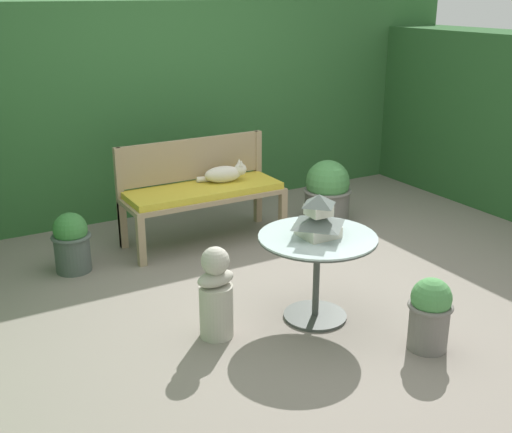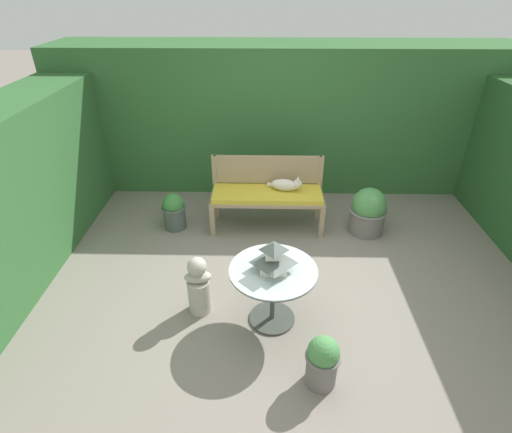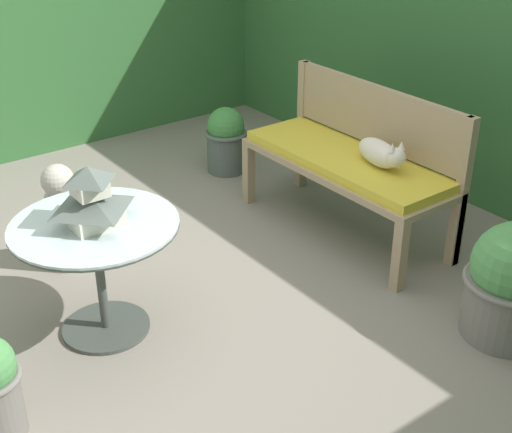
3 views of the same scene
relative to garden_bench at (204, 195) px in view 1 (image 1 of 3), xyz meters
name	(u,v)px [view 1 (image 1 of 3)]	position (x,y,z in m)	size (l,w,h in m)	color
ground	(298,283)	(0.24, -1.11, -0.43)	(30.00, 30.00, 0.00)	gray
foliage_hedge_back	(163,102)	(0.24, 1.44, 0.57)	(6.40, 1.04, 1.99)	#336633
garden_bench	(204,195)	(0.00, 0.00, 0.00)	(1.38, 0.50, 0.50)	tan
bench_backrest	(192,166)	(0.00, 0.23, 0.20)	(1.38, 0.06, 0.87)	tan
cat	(225,174)	(0.23, 0.04, 0.15)	(0.42, 0.23, 0.19)	silver
patio_table	(317,253)	(0.05, -1.61, 0.04)	(0.77, 0.77, 0.59)	#424742
pagoda_birdhouse	(318,218)	(0.05, -1.61, 0.28)	(0.30, 0.30, 0.28)	silver
garden_bust	(216,295)	(-0.64, -1.50, -0.14)	(0.26, 0.21, 0.61)	#B7B2A3
potted_plant_table_far	(327,192)	(1.24, -0.09, -0.14)	(0.46, 0.46, 0.59)	slate
potted_plant_bench_left	(430,313)	(0.42, -2.28, -0.19)	(0.27, 0.27, 0.46)	slate
potted_plant_patio_mid	(72,242)	(-1.16, -0.05, -0.19)	(0.31, 0.31, 0.48)	#4C5651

